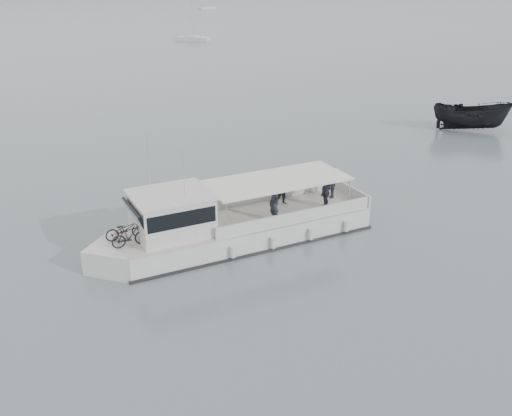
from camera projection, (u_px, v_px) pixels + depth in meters
name	position (u px, v px, depth m)	size (l,w,h in m)	color
ground	(205.00, 244.00, 27.09)	(1400.00, 1400.00, 0.00)	slate
tour_boat	(223.00, 226.00, 26.65)	(14.03, 5.23, 5.84)	silver
dark_motorboat	(471.00, 116.00, 45.89)	(2.29, 6.09, 2.35)	black
moored_fleet	(22.00, 10.00, 183.23)	(401.33, 367.93, 9.63)	silver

